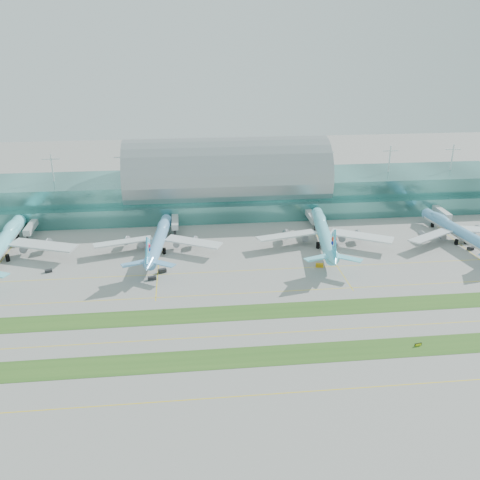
{
  "coord_description": "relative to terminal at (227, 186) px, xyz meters",
  "views": [
    {
      "loc": [
        -25.45,
        -178.63,
        103.65
      ],
      "look_at": [
        0.0,
        55.0,
        9.0
      ],
      "focal_mm": 40.0,
      "sensor_mm": 36.0,
      "label": 1
    }
  ],
  "objects": [
    {
      "name": "airliner_d",
      "position": [
        113.32,
        -65.16,
        -8.23
      ],
      "size": [
        61.62,
        70.51,
        19.43
      ],
      "rotation": [
        0.0,
        0.0,
        0.14
      ],
      "color": "#62A7D9",
      "rests_on": "ground"
    },
    {
      "name": "taxiline_b",
      "position": [
        -0.01,
        -142.79,
        -14.22
      ],
      "size": [
        420.0,
        0.35,
        0.01
      ],
      "primitive_type": "cube",
      "color": "yellow",
      "rests_on": "ground"
    },
    {
      "name": "grass_strip_near",
      "position": [
        -0.01,
        -156.79,
        -14.19
      ],
      "size": [
        420.0,
        12.0,
        0.08
      ],
      "primitive_type": "cube",
      "color": "#2D591E",
      "rests_on": "ground"
    },
    {
      "name": "gse_d",
      "position": [
        -36.71,
        -86.81,
        -13.33
      ],
      "size": [
        4.01,
        2.91,
        1.8
      ],
      "primitive_type": "cube",
      "rotation": [
        0.0,
        0.0,
        0.35
      ],
      "color": "black",
      "rests_on": "ground"
    },
    {
      "name": "grass_strip_far",
      "position": [
        -0.01,
        -126.79,
        -14.19
      ],
      "size": [
        420.0,
        12.0,
        0.08
      ],
      "primitive_type": "cube",
      "color": "#2D591E",
      "rests_on": "ground"
    },
    {
      "name": "gse_f",
      "position": [
        44.79,
        -79.43,
        -13.53
      ],
      "size": [
        3.82,
        2.8,
        1.39
      ],
      "primitive_type": "cube",
      "rotation": [
        0.0,
        0.0,
        0.3
      ],
      "color": "black",
      "rests_on": "ground"
    },
    {
      "name": "airliner_b",
      "position": [
        -38.73,
        -60.8,
        -8.12
      ],
      "size": [
        63.02,
        71.93,
        19.79
      ],
      "rotation": [
        0.0,
        0.0,
        -0.11
      ],
      "color": "#66AAE0",
      "rests_on": "ground"
    },
    {
      "name": "taxiline_d",
      "position": [
        -0.01,
        -88.79,
        -14.22
      ],
      "size": [
        420.0,
        0.35,
        0.01
      ],
      "primitive_type": "cube",
      "color": "yellow",
      "rests_on": "ground"
    },
    {
      "name": "taxiway_sign_east",
      "position": [
        53.33,
        -156.5,
        -13.67
      ],
      "size": [
        2.68,
        0.72,
        1.13
      ],
      "rotation": [
        0.0,
        0.0,
        0.16
      ],
      "color": "black",
      "rests_on": "ground"
    },
    {
      "name": "taxiline_c",
      "position": [
        -0.01,
        -110.79,
        -14.22
      ],
      "size": [
        420.0,
        0.35,
        0.01
      ],
      "primitive_type": "cube",
      "color": "yellow",
      "rests_on": "ground"
    },
    {
      "name": "gse_g",
      "position": [
        114.86,
        -77.03,
        -13.47
      ],
      "size": [
        3.39,
        2.1,
        1.52
      ],
      "primitive_type": "cube",
      "rotation": [
        0.0,
        0.0,
        0.17
      ],
      "color": "black",
      "rests_on": "ground"
    },
    {
      "name": "gse_c",
      "position": [
        -40.99,
        -93.79,
        -13.5
      ],
      "size": [
        3.87,
        2.3,
        1.46
      ],
      "primitive_type": "cube",
      "rotation": [
        0.0,
        0.0,
        0.18
      ],
      "color": "black",
      "rests_on": "ground"
    },
    {
      "name": "gse_e",
      "position": [
        35.29,
        -88.73,
        -13.38
      ],
      "size": [
        3.67,
        2.39,
        1.7
      ],
      "primitive_type": "cube",
      "rotation": [
        0.0,
        0.0,
        -0.18
      ],
      "color": "#BF850B",
      "rests_on": "ground"
    },
    {
      "name": "terminal",
      "position": [
        0.0,
        0.0,
        0.0
      ],
      "size": [
        340.0,
        69.1,
        36.0
      ],
      "color": "#3D7A75",
      "rests_on": "ground"
    },
    {
      "name": "airliner_a",
      "position": [
        -113.09,
        -61.33,
        -7.16
      ],
      "size": [
        73.35,
        83.14,
        22.91
      ],
      "rotation": [
        0.0,
        0.0,
        0.02
      ],
      "color": "#6DDFF0",
      "rests_on": "ground"
    },
    {
      "name": "ground",
      "position": [
        -0.01,
        -128.79,
        -14.23
      ],
      "size": [
        700.0,
        700.0,
        0.0
      ],
      "primitive_type": "plane",
      "color": "gray",
      "rests_on": "ground"
    },
    {
      "name": "gse_b",
      "position": [
        -87.9,
        -80.86,
        -13.63
      ],
      "size": [
        3.56,
        2.73,
        1.2
      ],
      "primitive_type": "cube",
      "rotation": [
        0.0,
        0.0,
        0.34
      ],
      "color": "black",
      "rests_on": "ground"
    },
    {
      "name": "airliner_c",
      "position": [
        43.69,
        -62.54,
        -7.61
      ],
      "size": [
        68.12,
        77.92,
        21.46
      ],
      "rotation": [
        0.0,
        0.0,
        -0.13
      ],
      "color": "#6CD9EE",
      "rests_on": "ground"
    },
    {
      "name": "taxiline_a",
      "position": [
        -0.01,
        -176.79,
        -14.22
      ],
      "size": [
        420.0,
        0.35,
        0.01
      ],
      "primitive_type": "cube",
      "color": "yellow",
      "rests_on": "ground"
    }
  ]
}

